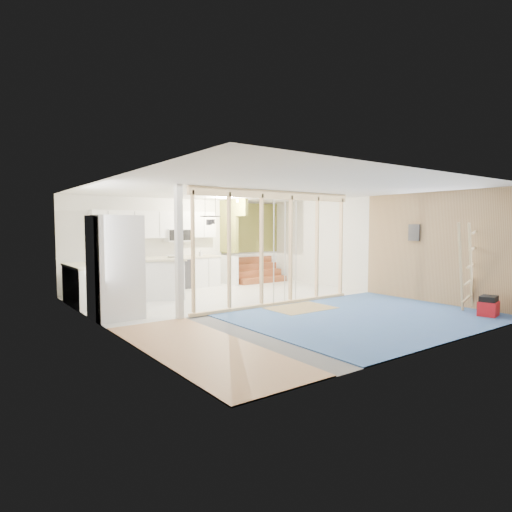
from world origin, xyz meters
TOP-DOWN VIEW (x-y plane):
  - room at (0.00, 0.00)m, footprint 7.01×8.01m
  - floor_overlays at (0.07, 0.06)m, footprint 7.00×8.00m
  - stud_frame at (-0.22, -0.00)m, footprint 4.66×0.14m
  - base_cabinets at (-1.61, 3.36)m, footprint 4.45×2.24m
  - upper_cabinets at (-0.84, 3.82)m, footprint 3.60×0.41m
  - green_partition at (2.04, 3.66)m, footprint 2.25×1.51m
  - pot_rack at (-0.31, 1.89)m, footprint 0.52×0.52m
  - sheathing_panel at (3.48, -2.00)m, footprint 0.02×4.00m
  - electrical_panel at (3.43, -1.40)m, footprint 0.04×0.30m
  - ceiling_light at (1.40, 3.00)m, footprint 0.32×0.32m
  - fridge at (-3.06, 0.79)m, footprint 0.90×0.87m
  - island at (-1.32, 2.39)m, footprint 1.38×1.38m
  - bowl at (-1.18, 2.33)m, footprint 0.25×0.25m
  - soap_bottle_a at (-2.29, 3.79)m, footprint 0.13×0.13m
  - soap_bottle_b at (0.34, 3.59)m, footprint 0.09×0.09m
  - toolbox at (3.00, -3.40)m, footprint 0.50×0.42m
  - ladder at (3.17, -2.85)m, footprint 1.00×0.11m

SIDE VIEW (x-z plane):
  - floor_overlays at x=0.07m, z-range 0.00..0.02m
  - toolbox at x=3.00m, z-range -0.01..0.41m
  - base_cabinets at x=-1.61m, z-range 0.00..0.93m
  - island at x=-1.32m, z-range 0.00..1.02m
  - green_partition at x=2.04m, z-range -0.36..2.24m
  - ladder at x=3.17m, z-range 0.02..1.88m
  - fridge at x=-3.06m, z-range 0.00..2.01m
  - soap_bottle_b at x=0.34m, z-range 0.93..1.10m
  - bowl at x=-1.18m, z-range 1.02..1.08m
  - soap_bottle_a at x=-2.29m, z-range 0.93..1.20m
  - sheathing_panel at x=3.48m, z-range 0.00..2.60m
  - room at x=0.00m, z-range 0.00..2.61m
  - stud_frame at x=-0.22m, z-range 0.28..2.88m
  - electrical_panel at x=3.43m, z-range 1.45..1.85m
  - upper_cabinets at x=-0.84m, z-range 1.39..2.25m
  - pot_rack at x=-0.31m, z-range 1.64..2.36m
  - ceiling_light at x=1.40m, z-range 2.50..2.58m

